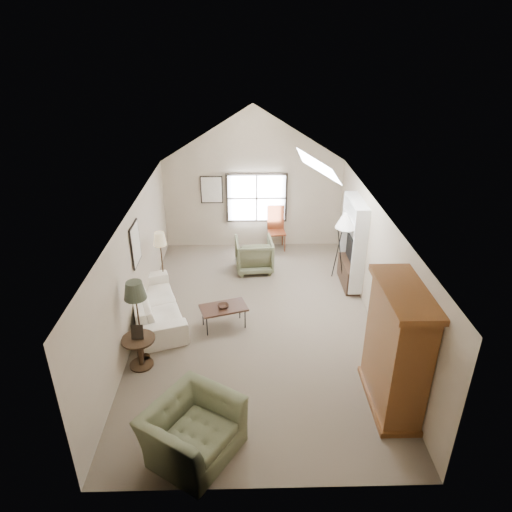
{
  "coord_description": "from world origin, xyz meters",
  "views": [
    {
      "loc": [
        -0.2,
        -8.21,
        5.67
      ],
      "look_at": [
        0.0,
        0.4,
        1.4
      ],
      "focal_mm": 32.0,
      "sensor_mm": 36.0,
      "label": 1
    }
  ],
  "objects_px": {
    "coffee_table": "(224,317)",
    "armchair_near": "(193,430)",
    "armchair_far": "(254,255)",
    "side_chair": "(277,229)",
    "sofa": "(155,303)",
    "armoire": "(396,349)",
    "side_table": "(140,352)"
  },
  "relations": [
    {
      "from": "sofa",
      "to": "armchair_near",
      "type": "bearing_deg",
      "value": 179.57
    },
    {
      "from": "armchair_far",
      "to": "side_table",
      "type": "xyz_separation_m",
      "value": [
        -2.2,
        -3.79,
        -0.13
      ]
    },
    {
      "from": "armoire",
      "to": "side_table",
      "type": "relative_size",
      "value": 3.57
    },
    {
      "from": "sofa",
      "to": "armchair_near",
      "type": "distance_m",
      "value": 3.78
    },
    {
      "from": "coffee_table",
      "to": "side_chair",
      "type": "relative_size",
      "value": 0.77
    },
    {
      "from": "side_table",
      "to": "side_chair",
      "type": "relative_size",
      "value": 0.5
    },
    {
      "from": "coffee_table",
      "to": "side_table",
      "type": "bearing_deg",
      "value": -141.05
    },
    {
      "from": "armchair_near",
      "to": "armchair_far",
      "type": "height_order",
      "value": "armchair_far"
    },
    {
      "from": "coffee_table",
      "to": "side_table",
      "type": "height_order",
      "value": "side_table"
    },
    {
      "from": "side_chair",
      "to": "armchair_far",
      "type": "bearing_deg",
      "value": -122.53
    },
    {
      "from": "armoire",
      "to": "side_chair",
      "type": "relative_size",
      "value": 1.77
    },
    {
      "from": "armchair_far",
      "to": "side_table",
      "type": "relative_size",
      "value": 1.55
    },
    {
      "from": "armchair_near",
      "to": "armchair_far",
      "type": "distance_m",
      "value": 5.87
    },
    {
      "from": "armchair_far",
      "to": "coffee_table",
      "type": "bearing_deg",
      "value": 70.08
    },
    {
      "from": "armchair_near",
      "to": "side_chair",
      "type": "relative_size",
      "value": 1.05
    },
    {
      "from": "armchair_far",
      "to": "coffee_table",
      "type": "xyz_separation_m",
      "value": [
        -0.69,
        -2.57,
        -0.19
      ]
    },
    {
      "from": "armoire",
      "to": "sofa",
      "type": "bearing_deg",
      "value": 148.96
    },
    {
      "from": "armchair_far",
      "to": "side_chair",
      "type": "distance_m",
      "value": 1.45
    },
    {
      "from": "coffee_table",
      "to": "side_table",
      "type": "relative_size",
      "value": 1.55
    },
    {
      "from": "coffee_table",
      "to": "armchair_near",
      "type": "bearing_deg",
      "value": -95.78
    },
    {
      "from": "armoire",
      "to": "armchair_far",
      "type": "distance_m",
      "value": 5.34
    },
    {
      "from": "armchair_near",
      "to": "side_table",
      "type": "distance_m",
      "value": 2.31
    },
    {
      "from": "armoire",
      "to": "armchair_far",
      "type": "height_order",
      "value": "armoire"
    },
    {
      "from": "armchair_near",
      "to": "side_table",
      "type": "xyz_separation_m",
      "value": [
        -1.18,
        1.99,
        -0.11
      ]
    },
    {
      "from": "coffee_table",
      "to": "armoire",
      "type": "bearing_deg",
      "value": -38.14
    },
    {
      "from": "armchair_near",
      "to": "armchair_far",
      "type": "xyz_separation_m",
      "value": [
        1.01,
        5.78,
        0.01
      ]
    },
    {
      "from": "armoire",
      "to": "side_table",
      "type": "bearing_deg",
      "value": 166.69
    },
    {
      "from": "coffee_table",
      "to": "armchair_far",
      "type": "bearing_deg",
      "value": 75.02
    },
    {
      "from": "armchair_far",
      "to": "side_chair",
      "type": "relative_size",
      "value": 0.77
    },
    {
      "from": "sofa",
      "to": "side_chair",
      "type": "xyz_separation_m",
      "value": [
        2.86,
        3.46,
        0.26
      ]
    },
    {
      "from": "armchair_near",
      "to": "armchair_far",
      "type": "bearing_deg",
      "value": 23.54
    },
    {
      "from": "armoire",
      "to": "armchair_near",
      "type": "xyz_separation_m",
      "value": [
        -3.2,
        -0.95,
        -0.68
      ]
    }
  ]
}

